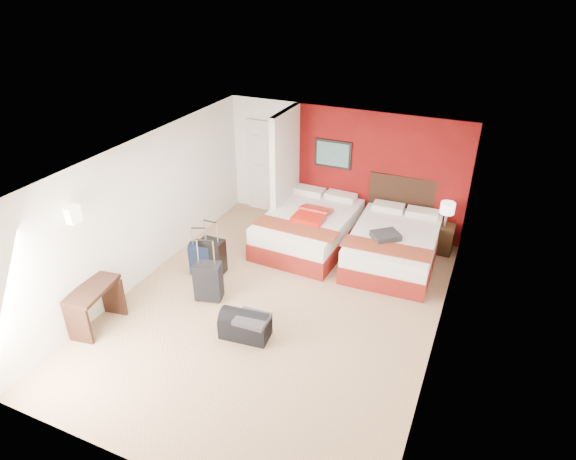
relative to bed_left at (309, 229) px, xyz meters
The scene contains 17 objects.
ground 2.17m from the bed_left, 82.56° to the right, with size 6.50×6.50×0.00m, color tan.
room_walls 1.62m from the bed_left, 147.89° to the right, with size 5.02×6.52×2.50m.
red_accent_panel 1.76m from the bed_left, 47.05° to the left, with size 3.50×0.04×2.50m, color maroon.
partition_wall 1.26m from the bed_left, 146.17° to the left, with size 0.12×1.20×2.50m, color silver.
entry_door 1.95m from the bed_left, 143.89° to the left, with size 0.82×0.06×2.05m, color silver.
bed_left is the anchor object (origin of this frame).
bed_right 1.68m from the bed_left, ahead, with size 1.51×2.15×0.65m, color white.
red_suitcase_open 0.41m from the bed_left, 45.00° to the right, with size 0.59×0.81×0.10m, color red.
jacket_bundle 1.66m from the bed_left, 11.42° to the right, with size 0.46×0.37×0.11m, color #353439.
nightstand 2.59m from the bed_left, 17.42° to the left, with size 0.40×0.40×0.56m, color black.
table_lamp 2.63m from the bed_left, 17.42° to the left, with size 0.27×0.27×0.48m, color white.
suitcase_black 2.05m from the bed_left, 125.36° to the right, with size 0.43×0.27×0.64m, color black.
suitcase_charcoal 2.52m from the bed_left, 109.37° to the right, with size 0.44×0.27×0.65m, color black.
suitcase_navy 2.23m from the bed_left, 128.15° to the right, with size 0.40×0.25×0.56m, color black.
duffel_bag 2.97m from the bed_left, 86.98° to the right, with size 0.73×0.39×0.37m, color black.
jacket_draped 3.03m from the bed_left, 84.20° to the right, with size 0.48×0.40×0.06m, color #39393E.
desk 4.20m from the bed_left, 118.59° to the right, with size 0.44×0.88×0.73m, color black.
Camera 1 is at (2.80, -5.89, 4.97)m, focal length 30.83 mm.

